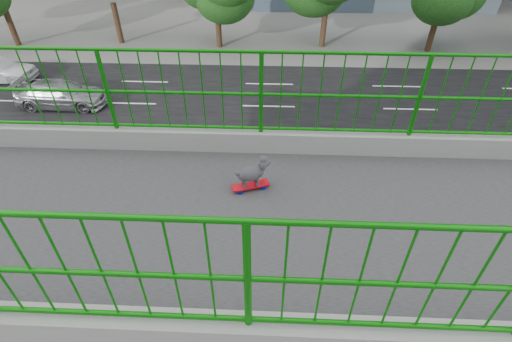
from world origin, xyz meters
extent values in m
cube|color=black|center=(-13.00, 0.00, 0.01)|extent=(18.00, 90.00, 0.02)
cube|color=#2D2D2F|center=(0.00, 0.00, 6.75)|extent=(3.00, 24.00, 0.50)
cube|color=gray|center=(-1.40, 0.00, 7.15)|extent=(0.20, 24.00, 0.30)
cylinder|color=#0D720C|center=(-1.40, 0.00, 8.40)|extent=(0.04, 24.00, 0.04)
cylinder|color=#0D720C|center=(-1.40, 0.00, 7.85)|extent=(0.04, 24.00, 0.04)
cylinder|color=#0D720C|center=(-1.40, 0.00, 7.85)|extent=(0.06, 0.06, 1.10)
cube|color=gray|center=(1.40, 0.00, 7.15)|extent=(0.20, 24.00, 0.30)
cylinder|color=#0D720C|center=(1.40, 0.00, 8.40)|extent=(0.04, 24.00, 0.04)
cylinder|color=#0D720C|center=(1.40, 0.00, 7.85)|extent=(0.04, 24.00, 0.04)
cylinder|color=#0D720C|center=(1.40, 0.00, 7.85)|extent=(0.06, 0.06, 1.10)
cylinder|color=black|center=(-25.50, -20.00, 1.31)|extent=(0.44, 0.44, 2.62)
cylinder|color=black|center=(-26.40, -12.00, 1.49)|extent=(0.44, 0.44, 2.97)
cylinder|color=black|center=(-25.80, -4.00, 1.36)|extent=(0.44, 0.44, 2.73)
cylinder|color=black|center=(-26.20, 4.00, 1.43)|extent=(0.44, 0.44, 2.87)
cylinder|color=black|center=(-25.60, 12.00, 1.33)|extent=(0.44, 0.44, 2.66)
cube|color=red|center=(-0.53, -0.10, 7.05)|extent=(0.28, 0.48, 0.02)
cube|color=#99999E|center=(-0.49, -0.23, 7.04)|extent=(0.09, 0.06, 0.02)
cylinder|color=#070C99|center=(-0.54, -0.25, 7.03)|extent=(0.04, 0.06, 0.05)
sphere|color=yellow|center=(-0.54, -0.25, 7.03)|extent=(0.02, 0.02, 0.02)
cylinder|color=#070C99|center=(-0.43, -0.22, 7.03)|extent=(0.04, 0.06, 0.05)
sphere|color=yellow|center=(-0.43, -0.22, 7.03)|extent=(0.02, 0.02, 0.02)
cube|color=#99999E|center=(-0.58, 0.04, 7.04)|extent=(0.09, 0.06, 0.02)
cylinder|color=#070C99|center=(-0.64, 0.02, 7.03)|extent=(0.04, 0.06, 0.05)
sphere|color=yellow|center=(-0.64, 0.02, 7.03)|extent=(0.02, 0.02, 0.02)
cylinder|color=#070C99|center=(-0.53, 0.06, 7.03)|extent=(0.04, 0.06, 0.05)
sphere|color=yellow|center=(-0.53, 0.06, 7.03)|extent=(0.02, 0.02, 0.02)
ellipsoid|color=#2C292E|center=(-0.53, -0.10, 7.24)|extent=(0.26, 0.33, 0.19)
sphere|color=#2C292E|center=(-0.59, 0.05, 7.36)|extent=(0.13, 0.13, 0.13)
sphere|color=black|center=(-0.61, 0.13, 7.34)|extent=(0.02, 0.02, 0.02)
sphere|color=#2C292E|center=(-0.48, -0.24, 7.27)|extent=(0.06, 0.06, 0.06)
cylinder|color=#2C292E|center=(-0.60, -0.03, 7.12)|extent=(0.03, 0.03, 0.12)
cylinder|color=#2C292E|center=(-0.52, -0.01, 7.12)|extent=(0.03, 0.03, 0.12)
cylinder|color=#2C292E|center=(-0.55, -0.19, 7.12)|extent=(0.03, 0.03, 0.12)
cylinder|color=#2C292E|center=(-0.47, -0.16, 7.12)|extent=(0.03, 0.03, 0.12)
imported|color=#949599|center=(-15.60, -11.67, 0.72)|extent=(2.01, 4.93, 1.43)
camera|label=1|loc=(2.93, 0.13, 9.95)|focal=25.89mm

